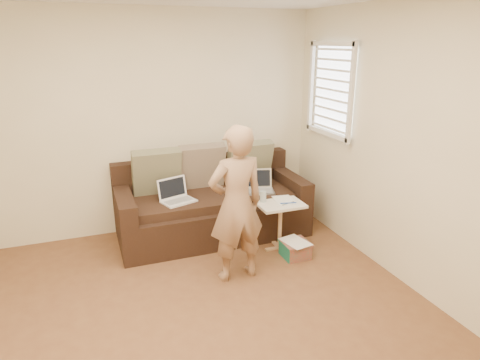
{
  "coord_description": "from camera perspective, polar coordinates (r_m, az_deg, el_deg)",
  "views": [
    {
      "loc": [
        -0.76,
        -2.73,
        2.23
      ],
      "look_at": [
        0.8,
        1.4,
        0.78
      ],
      "focal_mm": 31.8,
      "sensor_mm": 36.0,
      "label": 1
    }
  ],
  "objects": [
    {
      "name": "laptop_white",
      "position": [
        4.79,
        -8.22,
        -2.95
      ],
      "size": [
        0.42,
        0.36,
        0.26
      ],
      "primitive_type": null,
      "rotation": [
        0.0,
        0.0,
        0.33
      ],
      "color": "white",
      "rests_on": "sofa"
    },
    {
      "name": "pillow_left",
      "position": [
        4.98,
        -11.12,
        1.03
      ],
      "size": [
        0.55,
        0.29,
        0.57
      ],
      "primitive_type": null,
      "rotation": [
        0.28,
        0.0,
        0.0
      ],
      "color": "#6A6A4E",
      "rests_on": "sofa"
    },
    {
      "name": "pillow_right",
      "position": [
        5.28,
        1.27,
        2.33
      ],
      "size": [
        0.55,
        0.28,
        0.57
      ],
      "primitive_type": null,
      "rotation": [
        0.26,
        0.0,
        0.0
      ],
      "color": "#6A6A4E",
      "rests_on": "sofa"
    },
    {
      "name": "striped_box",
      "position": [
        4.68,
        7.41,
        -9.18
      ],
      "size": [
        0.29,
        0.29,
        0.18
      ],
      "primitive_type": null,
      "color": "red",
      "rests_on": "ground"
    },
    {
      "name": "paper_on_table",
      "position": [
        4.75,
        5.95,
        -2.7
      ],
      "size": [
        0.25,
        0.33,
        0.0
      ],
      "primitive_type": null,
      "rotation": [
        0.0,
        0.0,
        -0.14
      ],
      "color": "white",
      "rests_on": "side_table"
    },
    {
      "name": "person",
      "position": [
        4.0,
        -0.49,
        -3.3
      ],
      "size": [
        0.59,
        0.42,
        1.53
      ],
      "primitive_type": "imported",
      "rotation": [
        0.0,
        0.0,
        3.22
      ],
      "color": "#9B7454",
      "rests_on": "ground"
    },
    {
      "name": "drinking_glass",
      "position": [
        4.67,
        3.11,
        -2.22
      ],
      "size": [
        0.07,
        0.07,
        0.12
      ],
      "primitive_type": null,
      "color": "silver",
      "rests_on": "side_table"
    },
    {
      "name": "wall_right",
      "position": [
        4.0,
        23.92,
        3.13
      ],
      "size": [
        0.0,
        4.5,
        4.5
      ],
      "primitive_type": "plane",
      "rotation": [
        1.57,
        0.0,
        -1.57
      ],
      "color": "beige",
      "rests_on": "ground"
    },
    {
      "name": "wall_back",
      "position": [
        5.12,
        -11.91,
        7.33
      ],
      "size": [
        4.0,
        0.0,
        4.0
      ],
      "primitive_type": "plane",
      "rotation": [
        1.57,
        0.0,
        0.0
      ],
      "color": "beige",
      "rests_on": "ground"
    },
    {
      "name": "floor",
      "position": [
        3.61,
        -4.27,
        -20.06
      ],
      "size": [
        4.5,
        4.5,
        0.0
      ],
      "primitive_type": "plane",
      "color": "brown",
      "rests_on": "ground"
    },
    {
      "name": "side_table",
      "position": [
        4.76,
        5.38,
        -6.19
      ],
      "size": [
        0.5,
        0.35,
        0.54
      ],
      "primitive_type": null,
      "color": "silver",
      "rests_on": "ground"
    },
    {
      "name": "scissors",
      "position": [
        4.65,
        6.5,
        -3.11
      ],
      "size": [
        0.19,
        0.13,
        0.02
      ],
      "primitive_type": null,
      "rotation": [
        0.0,
        0.0,
        -0.15
      ],
      "color": "silver",
      "rests_on": "side_table"
    },
    {
      "name": "laptop_silver",
      "position": [
        5.06,
        2.61,
        -1.62
      ],
      "size": [
        0.4,
        0.34,
        0.23
      ],
      "primitive_type": null,
      "rotation": [
        0.0,
        0.0,
        -0.27
      ],
      "color": "#B7BABC",
      "rests_on": "sofa"
    },
    {
      "name": "window_blinds",
      "position": [
        5.06,
        12.13,
        11.76
      ],
      "size": [
        0.12,
        0.88,
        1.08
      ],
      "primitive_type": null,
      "color": "white",
      "rests_on": "wall_right"
    },
    {
      "name": "pillow_mid",
      "position": [
        5.14,
        -5.16,
        1.82
      ],
      "size": [
        0.55,
        0.27,
        0.57
      ],
      "primitive_type": null,
      "rotation": [
        0.24,
        0.0,
        0.0
      ],
      "color": "#6E5D4E",
      "rests_on": "sofa"
    },
    {
      "name": "sofa",
      "position": [
        5.04,
        -3.73,
        -2.85
      ],
      "size": [
        2.2,
        0.95,
        0.85
      ],
      "primitive_type": null,
      "color": "black",
      "rests_on": "ground"
    }
  ]
}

